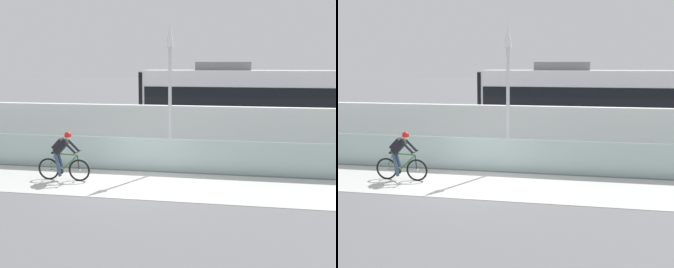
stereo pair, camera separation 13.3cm
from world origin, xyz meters
The scene contains 9 objects.
ground_plane centered at (0.00, 0.00, 0.00)m, with size 200.00×200.00×0.00m, color slate.
bike_path_deck centered at (0.00, 0.00, 0.01)m, with size 32.00×3.20×0.01m, color beige.
glass_parapet centered at (0.00, 1.85, 0.58)m, with size 32.00×0.05×1.16m, color #ADC6C1.
concrete_barrier_wall centered at (0.00, 3.65, 1.08)m, with size 32.00×0.36×2.15m, color white.
tram_rail_near centered at (0.00, 6.13, 0.00)m, with size 32.00×0.08×0.01m, color #595654.
tram_rail_far centered at (0.00, 7.57, 0.00)m, with size 32.00×0.08×0.01m, color #595654.
tram centered at (4.35, 6.85, 1.89)m, with size 11.06×2.54×3.81m.
cyclist_on_bike centered at (-2.24, 0.00, 0.80)m, with size 1.77×0.58×1.61m.
lamp_post_antenna centered at (0.85, 2.15, 3.29)m, with size 0.28×0.28×5.20m.
Camera 1 is at (3.75, -13.37, 3.78)m, focal length 48.39 mm.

